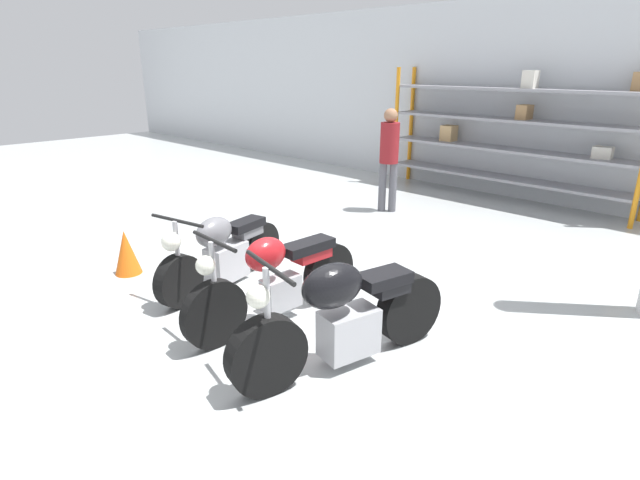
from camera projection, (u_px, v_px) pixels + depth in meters
name	position (u px, v px, depth m)	size (l,w,h in m)	color
ground_plane	(293.00, 313.00, 5.17)	(30.00, 30.00, 0.00)	#B2B7B7
back_wall	(553.00, 103.00, 8.80)	(30.00, 0.08, 3.60)	silver
shelving_rack	(510.00, 132.00, 9.09)	(4.67, 0.63, 2.39)	orange
motorcycle_grey	(223.00, 252.00, 5.72)	(0.75, 1.91, 0.96)	black
motorcycle_red	(277.00, 278.00, 4.87)	(0.66, 2.06, 1.02)	black
motorcycle_black	(343.00, 316.00, 4.13)	(0.82, 2.08, 1.07)	black
person_browsing	(389.00, 152.00, 8.44)	(0.44, 0.44, 1.76)	#595960
traffic_cone	(126.00, 252.00, 6.06)	(0.32, 0.32, 0.55)	orange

